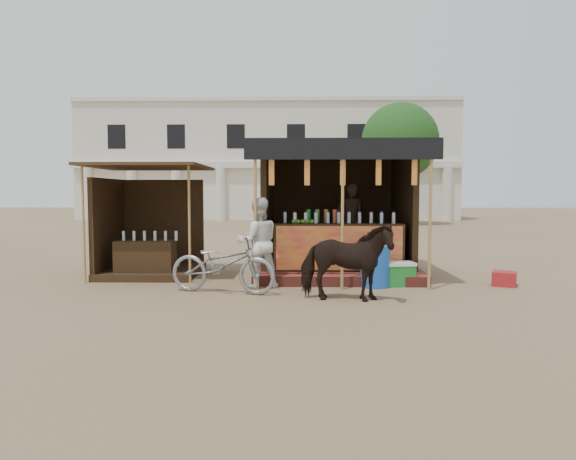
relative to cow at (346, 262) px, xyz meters
The scene contains 11 objects.
ground 1.27m from the cow, 152.31° to the right, with size 120.00×120.00×0.00m, color #846B4C.
main_stall 2.88m from the cow, 88.97° to the left, with size 3.60×3.61×2.78m.
secondary_stall 4.96m from the cow, 146.63° to the left, with size 2.40×2.40×2.38m.
cow is the anchor object (origin of this frame).
motorbike 2.23m from the cow, 162.44° to the left, with size 0.68×1.96×1.03m, color gray.
bystander 1.98m from the cow, 141.72° to the left, with size 0.83×0.65×1.71m, color white.
blue_barrel 1.52m from the cow, 62.92° to the left, with size 0.55×0.55×0.78m, color blue.
red_crate 3.55m from the cow, 25.07° to the left, with size 0.43×0.41×0.28m, color maroon.
cooler 1.89m from the cow, 52.50° to the left, with size 0.70×0.53×0.46m.
background_building 29.77m from the cow, 95.76° to the left, with size 26.00×7.45×8.18m.
tree 22.52m from the cow, 77.39° to the left, with size 4.50×4.40×7.00m.
Camera 1 is at (0.20, -7.86, 1.76)m, focal length 32.00 mm.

